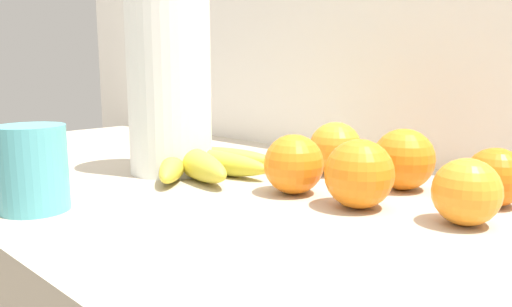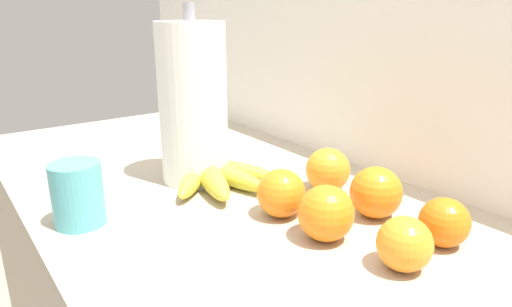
{
  "view_description": "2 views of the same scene",
  "coord_description": "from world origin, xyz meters",
  "px_view_note": "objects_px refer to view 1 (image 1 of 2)",
  "views": [
    {
      "loc": [
        0.37,
        -0.45,
        1.09
      ],
      "look_at": [
        -0.1,
        0.04,
        0.97
      ],
      "focal_mm": 35.17,
      "sensor_mm": 36.0,
      "label": 1
    },
    {
      "loc": [
        0.47,
        -0.38,
        1.24
      ],
      "look_at": [
        -0.11,
        0.04,
        1.01
      ],
      "focal_mm": 31.58,
      "sensor_mm": 36.0,
      "label": 2
    }
  ],
  "objects_px": {
    "orange_front": "(467,192)",
    "banana_bunch": "(199,162)",
    "orange_back_left": "(403,159)",
    "orange_center": "(495,177)",
    "orange_right": "(335,148)",
    "paper_towel_roll": "(169,76)",
    "mug": "(33,168)",
    "orange_back_right": "(359,174)",
    "orange_far_right": "(294,164)"
  },
  "relations": [
    {
      "from": "orange_right",
      "to": "paper_towel_roll",
      "type": "distance_m",
      "value": 0.27
    },
    {
      "from": "banana_bunch",
      "to": "orange_right",
      "type": "distance_m",
      "value": 0.2
    },
    {
      "from": "mug",
      "to": "orange_far_right",
      "type": "bearing_deg",
      "value": 58.72
    },
    {
      "from": "orange_center",
      "to": "orange_front",
      "type": "relative_size",
      "value": 0.99
    },
    {
      "from": "orange_right",
      "to": "banana_bunch",
      "type": "bearing_deg",
      "value": -135.03
    },
    {
      "from": "orange_center",
      "to": "orange_far_right",
      "type": "bearing_deg",
      "value": -149.2
    },
    {
      "from": "banana_bunch",
      "to": "mug",
      "type": "xyz_separation_m",
      "value": [
        0.01,
        -0.25,
        0.03
      ]
    },
    {
      "from": "orange_front",
      "to": "banana_bunch",
      "type": "bearing_deg",
      "value": -174.2
    },
    {
      "from": "banana_bunch",
      "to": "orange_front",
      "type": "bearing_deg",
      "value": 5.8
    },
    {
      "from": "orange_back_right",
      "to": "paper_towel_roll",
      "type": "bearing_deg",
      "value": -174.42
    },
    {
      "from": "banana_bunch",
      "to": "orange_far_right",
      "type": "bearing_deg",
      "value": 4.02
    },
    {
      "from": "orange_back_right",
      "to": "paper_towel_roll",
      "type": "xyz_separation_m",
      "value": [
        -0.31,
        -0.03,
        0.11
      ]
    },
    {
      "from": "orange_far_right",
      "to": "orange_right",
      "type": "distance_m",
      "value": 0.13
    },
    {
      "from": "orange_back_right",
      "to": "orange_right",
      "type": "distance_m",
      "value": 0.18
    },
    {
      "from": "orange_back_left",
      "to": "mug",
      "type": "bearing_deg",
      "value": -123.16
    },
    {
      "from": "orange_far_right",
      "to": "orange_front",
      "type": "bearing_deg",
      "value": 7.28
    },
    {
      "from": "orange_back_left",
      "to": "orange_right",
      "type": "distance_m",
      "value": 0.12
    },
    {
      "from": "orange_back_left",
      "to": "paper_towel_roll",
      "type": "distance_m",
      "value": 0.36
    },
    {
      "from": "orange_far_right",
      "to": "orange_center",
      "type": "relative_size",
      "value": 1.11
    },
    {
      "from": "orange_right",
      "to": "mug",
      "type": "xyz_separation_m",
      "value": [
        -0.13,
        -0.39,
        0.01
      ]
    },
    {
      "from": "orange_center",
      "to": "orange_right",
      "type": "relative_size",
      "value": 0.87
    },
    {
      "from": "orange_back_right",
      "to": "orange_front",
      "type": "xyz_separation_m",
      "value": [
        0.11,
        0.02,
        -0.01
      ]
    },
    {
      "from": "orange_front",
      "to": "mug",
      "type": "distance_m",
      "value": 0.46
    },
    {
      "from": "orange_far_right",
      "to": "orange_right",
      "type": "xyz_separation_m",
      "value": [
        -0.03,
        0.13,
        0.0
      ]
    },
    {
      "from": "orange_center",
      "to": "mug",
      "type": "relative_size",
      "value": 0.71
    },
    {
      "from": "orange_back_left",
      "to": "orange_front",
      "type": "bearing_deg",
      "value": -37.2
    },
    {
      "from": "orange_center",
      "to": "orange_back_right",
      "type": "xyz_separation_m",
      "value": [
        -0.11,
        -0.12,
        0.01
      ]
    },
    {
      "from": "paper_towel_roll",
      "to": "mug",
      "type": "relative_size",
      "value": 3.32
    },
    {
      "from": "banana_bunch",
      "to": "paper_towel_roll",
      "type": "relative_size",
      "value": 0.68
    },
    {
      "from": "orange_back_left",
      "to": "orange_back_right",
      "type": "distance_m",
      "value": 0.11
    },
    {
      "from": "orange_back_left",
      "to": "orange_center",
      "type": "bearing_deg",
      "value": 1.91
    },
    {
      "from": "orange_far_right",
      "to": "orange_back_right",
      "type": "height_order",
      "value": "orange_back_right"
    },
    {
      "from": "banana_bunch",
      "to": "mug",
      "type": "bearing_deg",
      "value": -86.55
    },
    {
      "from": "banana_bunch",
      "to": "orange_far_right",
      "type": "xyz_separation_m",
      "value": [
        0.17,
        0.01,
        0.02
      ]
    },
    {
      "from": "orange_far_right",
      "to": "orange_right",
      "type": "relative_size",
      "value": 0.97
    },
    {
      "from": "orange_center",
      "to": "mug",
      "type": "height_order",
      "value": "mug"
    },
    {
      "from": "banana_bunch",
      "to": "orange_right",
      "type": "bearing_deg",
      "value": 44.97
    },
    {
      "from": "orange_back_right",
      "to": "mug",
      "type": "distance_m",
      "value": 0.36
    },
    {
      "from": "orange_right",
      "to": "orange_front",
      "type": "distance_m",
      "value": 0.26
    },
    {
      "from": "orange_far_right",
      "to": "paper_towel_roll",
      "type": "bearing_deg",
      "value": -172.74
    },
    {
      "from": "orange_right",
      "to": "paper_towel_roll",
      "type": "xyz_separation_m",
      "value": [
        -0.19,
        -0.16,
        0.11
      ]
    },
    {
      "from": "orange_right",
      "to": "paper_towel_roll",
      "type": "relative_size",
      "value": 0.25
    },
    {
      "from": "orange_center",
      "to": "paper_towel_roll",
      "type": "xyz_separation_m",
      "value": [
        -0.42,
        -0.15,
        0.11
      ]
    },
    {
      "from": "banana_bunch",
      "to": "orange_far_right",
      "type": "distance_m",
      "value": 0.17
    },
    {
      "from": "orange_back_left",
      "to": "orange_right",
      "type": "xyz_separation_m",
      "value": [
        -0.12,
        0.01,
        -0.0
      ]
    },
    {
      "from": "orange_center",
      "to": "orange_back_left",
      "type": "bearing_deg",
      "value": -178.09
    },
    {
      "from": "orange_back_right",
      "to": "banana_bunch",
      "type": "bearing_deg",
      "value": -176.83
    },
    {
      "from": "orange_far_right",
      "to": "mug",
      "type": "bearing_deg",
      "value": -121.28
    },
    {
      "from": "banana_bunch",
      "to": "paper_towel_roll",
      "type": "xyz_separation_m",
      "value": [
        -0.05,
        -0.02,
        0.13
      ]
    },
    {
      "from": "orange_back_left",
      "to": "orange_far_right",
      "type": "bearing_deg",
      "value": -127.08
    }
  ]
}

